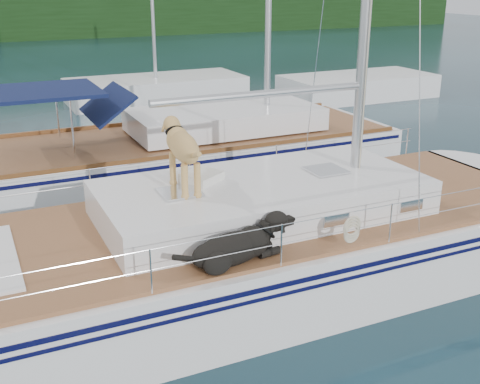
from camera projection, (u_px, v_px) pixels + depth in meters
name	position (u px, v px, depth m)	size (l,w,h in m)	color
ground	(218.00, 291.00, 9.93)	(120.00, 120.00, 0.00)	black
main_sailboat	(222.00, 253.00, 9.72)	(12.00, 3.80, 14.01)	white
neighbor_sailboat	(186.00, 155.00, 15.25)	(11.00, 3.50, 13.30)	white
bg_boat_center	(156.00, 89.00, 25.01)	(7.20, 3.00, 11.65)	white
bg_boat_east	(358.00, 87.00, 25.62)	(6.40, 3.00, 11.65)	white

